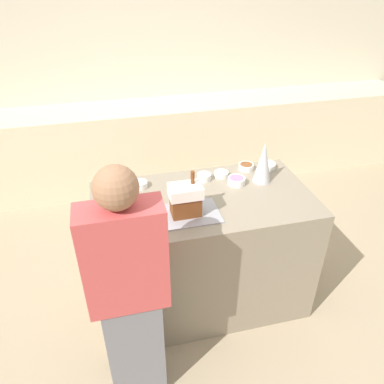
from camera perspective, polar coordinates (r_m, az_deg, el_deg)
name	(u,v)px	position (r m, az deg, el deg)	size (l,w,h in m)	color
ground_plane	(202,295)	(3.11, 1.47, -15.46)	(12.00, 12.00, 0.00)	tan
wall_back	(150,63)	(4.41, -6.35, 19.00)	(8.00, 0.05, 2.60)	beige
back_cabinet_block	(159,144)	(4.37, -5.06, 7.32)	(6.00, 0.60, 0.92)	beige
kitchen_island	(202,251)	(2.78, 1.60, -8.99)	(1.48, 0.80, 0.93)	gray
baking_tray	(186,214)	(2.34, -0.97, -3.40)	(0.42, 0.28, 0.01)	#9E9EA8
gingerbread_house	(186,199)	(2.28, -0.98, -1.11)	(0.20, 0.14, 0.28)	brown
decorative_tree	(263,162)	(2.66, 10.82, 4.49)	(0.13, 0.13, 0.30)	silver
candy_bowl_center_rear	(140,184)	(2.63, -7.94, 1.19)	(0.11, 0.11, 0.04)	white
candy_bowl_far_right	(246,167)	(2.85, 8.25, 3.85)	(0.11, 0.11, 0.04)	white
candy_bowl_near_tray_left	(236,181)	(2.65, 6.80, 1.74)	(0.12, 0.12, 0.05)	white
candy_bowl_front_corner	(221,174)	(2.75, 4.48, 2.77)	(0.10, 0.10, 0.04)	white
candy_bowl_beside_tree	(137,201)	(2.44, -8.34, -1.41)	(0.10, 0.10, 0.05)	silver
candy_bowl_behind_tray	(267,165)	(2.90, 11.37, 3.99)	(0.13, 0.13, 0.04)	white
candy_bowl_far_left	(204,177)	(2.69, 1.87, 2.35)	(0.10, 0.10, 0.05)	white
cookbook	(115,190)	(2.62, -11.67, 0.27)	(0.17, 0.17, 0.02)	#CCB78C
person	(129,294)	(2.05, -9.55, -15.02)	(0.41, 0.51, 1.56)	slate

